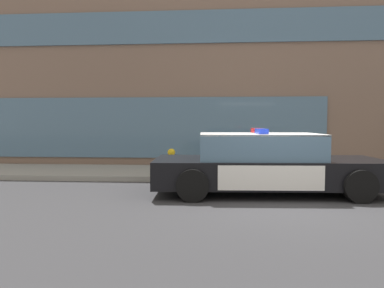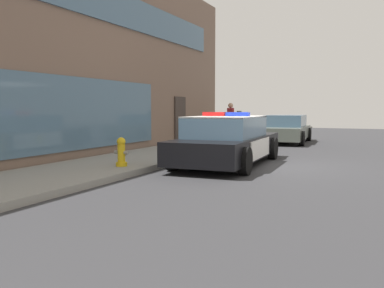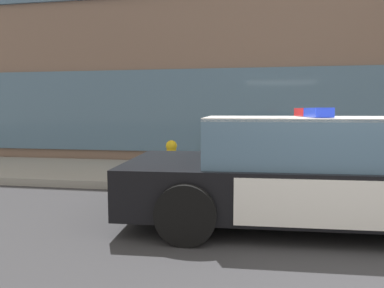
{
  "view_description": "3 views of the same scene",
  "coord_description": "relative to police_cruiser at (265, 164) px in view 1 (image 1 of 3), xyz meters",
  "views": [
    {
      "loc": [
        -1.3,
        -7.35,
        1.63
      ],
      "look_at": [
        -1.98,
        1.76,
        1.08
      ],
      "focal_mm": 33.41,
      "sensor_mm": 36.0,
      "label": 1
    },
    {
      "loc": [
        -11.31,
        -3.07,
        1.6
      ],
      "look_at": [
        -0.15,
        2.06,
        0.54
      ],
      "focal_mm": 38.8,
      "sensor_mm": 36.0,
      "label": 2
    },
    {
      "loc": [
        -1.17,
        -3.66,
        1.47
      ],
      "look_at": [
        -2.02,
        1.47,
        0.95
      ],
      "focal_mm": 31.87,
      "sensor_mm": 36.0,
      "label": 3
    }
  ],
  "objects": [
    {
      "name": "ground",
      "position": [
        0.23,
        -0.92,
        -0.68
      ],
      "size": [
        48.0,
        48.0,
        0.0
      ],
      "primitive_type": "plane",
      "color": "#303033"
    },
    {
      "name": "sidewalk",
      "position": [
        0.23,
        2.64,
        -0.61
      ],
      "size": [
        48.0,
        2.72,
        0.15
      ],
      "primitive_type": "cube",
      "color": "gray",
      "rests_on": "ground"
    },
    {
      "name": "storefront_building",
      "position": [
        -1.25,
        9.93,
        2.7
      ],
      "size": [
        21.1,
        11.86,
        6.76
      ],
      "color": "#7A6051",
      "rests_on": "ground"
    },
    {
      "name": "police_cruiser",
      "position": [
        0.0,
        0.0,
        0.0
      ],
      "size": [
        5.23,
        2.31,
        1.49
      ],
      "rotation": [
        0.0,
        0.0,
        0.05
      ],
      "color": "black",
      "rests_on": "ground"
    },
    {
      "name": "fire_hydrant",
      "position": [
        -2.42,
        1.94,
        -0.18
      ],
      "size": [
        0.34,
        0.39,
        0.73
      ],
      "color": "gold",
      "rests_on": "sidewalk"
    }
  ]
}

